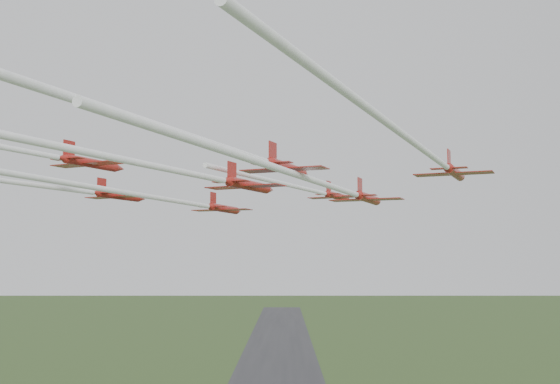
{
  "coord_description": "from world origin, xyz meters",
  "views": [
    {
      "loc": [
        3.17,
        -96.23,
        46.79
      ],
      "look_at": [
        2.53,
        -3.24,
        56.18
      ],
      "focal_mm": 45.0,
      "sensor_mm": 36.0,
      "label": 1
    }
  ],
  "objects_px": {
    "jet_lead": "(313,191)",
    "jet_row3_right": "(426,152)",
    "jet_row3_mid": "(177,171)",
    "jet_row4_left": "(33,152)",
    "jet_row4_right": "(229,149)",
    "jet_row2_right": "(328,185)",
    "jet_row3_left": "(46,186)",
    "jet_row2_left": "(175,201)"
  },
  "relations": [
    {
      "from": "jet_lead",
      "to": "jet_row4_left",
      "type": "relative_size",
      "value": 1.12
    },
    {
      "from": "jet_row3_right",
      "to": "jet_row4_right",
      "type": "distance_m",
      "value": 17.34
    },
    {
      "from": "jet_row2_left",
      "to": "jet_row2_right",
      "type": "relative_size",
      "value": 0.86
    },
    {
      "from": "jet_row2_left",
      "to": "jet_row3_mid",
      "type": "xyz_separation_m",
      "value": [
        2.94,
        -17.66,
        1.5
      ]
    },
    {
      "from": "jet_row3_left",
      "to": "jet_row3_mid",
      "type": "xyz_separation_m",
      "value": [
        17.0,
        -11.03,
        0.39
      ]
    },
    {
      "from": "jet_row4_left",
      "to": "jet_row4_right",
      "type": "distance_m",
      "value": 24.91
    },
    {
      "from": "jet_row3_left",
      "to": "jet_row3_mid",
      "type": "height_order",
      "value": "jet_row3_mid"
    },
    {
      "from": "jet_row3_left",
      "to": "jet_row4_right",
      "type": "bearing_deg",
      "value": -19.57
    },
    {
      "from": "jet_row2_left",
      "to": "jet_row3_mid",
      "type": "distance_m",
      "value": 17.97
    },
    {
      "from": "jet_row3_right",
      "to": "jet_row4_left",
      "type": "height_order",
      "value": "jet_row4_left"
    },
    {
      "from": "jet_row4_left",
      "to": "jet_row4_right",
      "type": "relative_size",
      "value": 0.77
    },
    {
      "from": "jet_lead",
      "to": "jet_row2_left",
      "type": "xyz_separation_m",
      "value": [
        -18.31,
        -19.26,
        -3.23
      ]
    },
    {
      "from": "jet_row3_mid",
      "to": "jet_row2_left",
      "type": "bearing_deg",
      "value": 124.94
    },
    {
      "from": "jet_lead",
      "to": "jet_row2_left",
      "type": "distance_m",
      "value": 26.78
    },
    {
      "from": "jet_row3_left",
      "to": "jet_row4_left",
      "type": "xyz_separation_m",
      "value": [
        2.12,
        -10.59,
        2.33
      ]
    },
    {
      "from": "jet_row4_left",
      "to": "jet_row3_left",
      "type": "bearing_deg",
      "value": 127.1
    },
    {
      "from": "jet_row2_right",
      "to": "jet_row4_right",
      "type": "relative_size",
      "value": 1.26
    },
    {
      "from": "jet_row2_left",
      "to": "jet_row4_right",
      "type": "distance_m",
      "value": 31.64
    },
    {
      "from": "jet_row3_left",
      "to": "jet_row4_right",
      "type": "height_order",
      "value": "jet_row4_right"
    },
    {
      "from": "jet_row2_right",
      "to": "jet_row3_mid",
      "type": "bearing_deg",
      "value": -133.38
    },
    {
      "from": "jet_row3_mid",
      "to": "jet_row3_right",
      "type": "distance_m",
      "value": 25.24
    },
    {
      "from": "jet_row2_right",
      "to": "jet_row3_mid",
      "type": "height_order",
      "value": "jet_row3_mid"
    },
    {
      "from": "jet_row3_right",
      "to": "jet_row3_left",
      "type": "bearing_deg",
      "value": 175.36
    },
    {
      "from": "jet_row2_right",
      "to": "jet_row3_left",
      "type": "relative_size",
      "value": 1.3
    },
    {
      "from": "jet_row2_left",
      "to": "jet_row4_left",
      "type": "xyz_separation_m",
      "value": [
        -11.95,
        -17.23,
        3.44
      ]
    },
    {
      "from": "jet_lead",
      "to": "jet_row2_right",
      "type": "xyz_separation_m",
      "value": [
        0.46,
        -29.41,
        -2.4
      ]
    },
    {
      "from": "jet_row3_mid",
      "to": "jet_row4_right",
      "type": "distance_m",
      "value": 14.04
    },
    {
      "from": "jet_row4_left",
      "to": "jet_row4_right",
      "type": "xyz_separation_m",
      "value": [
        21.17,
        -12.99,
        -1.8
      ]
    },
    {
      "from": "jet_row3_mid",
      "to": "jet_row4_right",
      "type": "bearing_deg",
      "value": -37.91
    },
    {
      "from": "jet_row3_left",
      "to": "jet_row4_left",
      "type": "height_order",
      "value": "jet_row4_left"
    },
    {
      "from": "jet_lead",
      "to": "jet_row3_mid",
      "type": "distance_m",
      "value": 40.04
    },
    {
      "from": "jet_row2_right",
      "to": "jet_row3_right",
      "type": "distance_m",
      "value": 18.68
    },
    {
      "from": "jet_lead",
      "to": "jet_row3_right",
      "type": "bearing_deg",
      "value": -55.17
    },
    {
      "from": "jet_row3_mid",
      "to": "jet_row3_right",
      "type": "relative_size",
      "value": 1.02
    },
    {
      "from": "jet_row2_right",
      "to": "jet_row3_left",
      "type": "distance_m",
      "value": 33.04
    },
    {
      "from": "jet_lead",
      "to": "jet_row3_right",
      "type": "distance_m",
      "value": 47.18
    },
    {
      "from": "jet_lead",
      "to": "jet_row4_left",
      "type": "distance_m",
      "value": 47.41
    },
    {
      "from": "jet_row2_right",
      "to": "jet_row4_left",
      "type": "distance_m",
      "value": 31.64
    },
    {
      "from": "jet_row2_right",
      "to": "jet_row3_right",
      "type": "xyz_separation_m",
      "value": [
        7.52,
        -17.06,
        1.07
      ]
    },
    {
      "from": "jet_row2_right",
      "to": "jet_row3_left",
      "type": "bearing_deg",
      "value": -164.86
    },
    {
      "from": "jet_row3_left",
      "to": "jet_row3_right",
      "type": "distance_m",
      "value": 45.32
    },
    {
      "from": "jet_lead",
      "to": "jet_row3_right",
      "type": "relative_size",
      "value": 0.78
    }
  ]
}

